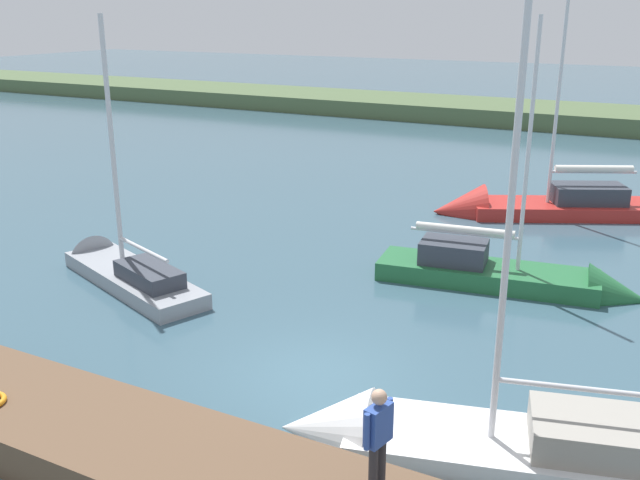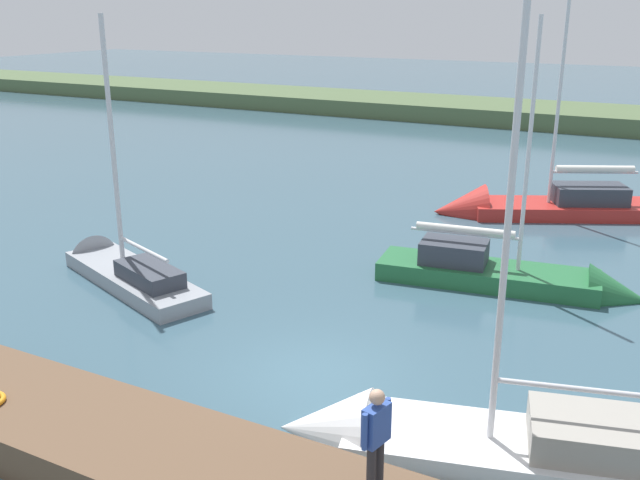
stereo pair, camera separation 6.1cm
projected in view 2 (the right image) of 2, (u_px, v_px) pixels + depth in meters
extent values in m
plane|color=#385666|center=(316.00, 374.00, 16.03)|extent=(200.00, 200.00, 0.00)
cube|color=#4C603D|center=(587.00, 126.00, 49.76)|extent=(180.00, 8.00, 2.40)
cube|color=brown|center=(187.00, 471.00, 12.03)|extent=(18.17, 2.54, 0.79)
cube|color=#B22823|center=(561.00, 213.00, 28.28)|extent=(7.23, 5.03, 0.84)
cone|color=#B22823|center=(459.00, 212.00, 28.42)|extent=(2.77, 2.87, 2.22)
cube|color=#333842|center=(589.00, 194.00, 28.00)|extent=(3.15, 2.58, 0.71)
cylinder|color=silver|center=(561.00, 82.00, 26.72)|extent=(0.13, 0.13, 9.35)
cylinder|color=silver|center=(595.00, 172.00, 27.73)|extent=(3.04, 1.54, 0.11)
cylinder|color=silver|center=(595.00, 169.00, 27.69)|extent=(2.82, 1.56, 0.29)
cube|color=#236638|center=(486.00, 282.00, 21.29)|extent=(6.58, 2.65, 0.99)
cone|color=#236638|center=(617.00, 298.00, 20.10)|extent=(1.85, 2.00, 1.80)
cube|color=#333842|center=(454.00, 252.00, 21.36)|extent=(2.10, 1.57, 0.67)
cylinder|color=silver|center=(529.00, 149.00, 19.74)|extent=(0.12, 0.12, 7.15)
cylinder|color=silver|center=(465.00, 234.00, 21.08)|extent=(3.20, 0.53, 0.10)
cylinder|color=silver|center=(465.00, 230.00, 21.05)|extent=(2.90, 0.61, 0.21)
cube|color=gray|center=(134.00, 283.00, 21.11)|extent=(6.21, 3.67, 0.71)
cone|color=gray|center=(85.00, 254.00, 23.56)|extent=(1.93, 2.03, 1.61)
cube|color=#333842|center=(149.00, 274.00, 20.18)|extent=(2.54, 1.82, 0.45)
cylinder|color=silver|center=(113.00, 147.00, 20.30)|extent=(0.14, 0.14, 7.27)
cylinder|color=silver|center=(143.00, 249.00, 20.16)|extent=(2.60, 1.09, 0.11)
cube|color=white|center=(522.00, 459.00, 12.99)|extent=(6.75, 3.52, 0.76)
cone|color=white|center=(324.00, 433.00, 13.80)|extent=(2.18, 2.31, 1.93)
cube|color=gray|center=(591.00, 434.00, 12.54)|extent=(2.43, 2.04, 0.61)
cylinder|color=silver|center=(509.00, 209.00, 11.67)|extent=(0.12, 0.12, 8.65)
cylinder|color=silver|center=(574.00, 388.00, 12.35)|extent=(2.63, 0.78, 0.10)
cylinder|color=#28282D|center=(379.00, 464.00, 10.85)|extent=(0.14, 0.14, 0.87)
cylinder|color=#28282D|center=(371.00, 471.00, 10.70)|extent=(0.14, 0.14, 0.87)
cube|color=#2D4C9E|center=(376.00, 424.00, 10.54)|extent=(0.32, 0.51, 0.62)
sphere|color=tan|center=(377.00, 397.00, 10.40)|extent=(0.24, 0.24, 0.24)
cylinder|color=#2D4C9E|center=(388.00, 415.00, 10.75)|extent=(0.09, 0.09, 0.59)
cylinder|color=#2D4C9E|center=(365.00, 432.00, 10.33)|extent=(0.09, 0.09, 0.59)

